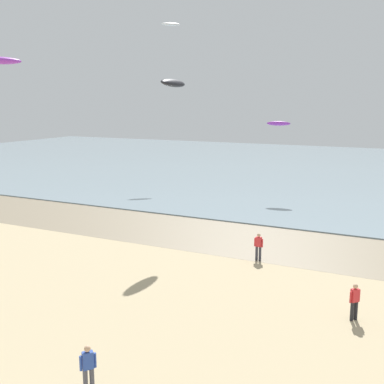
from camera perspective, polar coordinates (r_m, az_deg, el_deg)
wet_sand_strip at (r=33.67m, az=9.40°, el=-6.03°), size 120.00×8.37×0.01m
sea at (r=71.38m, az=18.54°, el=2.48°), size 160.00×70.00×0.10m
person_mid_beach at (r=22.97m, az=18.82°, el=-12.18°), size 0.40×0.45×1.71m
person_by_waterline at (r=17.32m, az=-12.28°, el=-19.78°), size 0.40×0.47×1.71m
person_left_flank at (r=29.80m, az=7.94°, el=-6.38°), size 0.57×0.23×1.71m
kite_aloft_0 at (r=49.53m, az=10.28°, el=8.05°), size 2.49×1.17×0.64m
kite_aloft_3 at (r=65.13m, az=-2.55°, el=19.37°), size 2.43×2.24×0.63m
kite_aloft_5 at (r=34.24m, az=-2.27°, el=12.86°), size 1.11×3.10×0.80m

